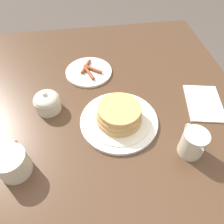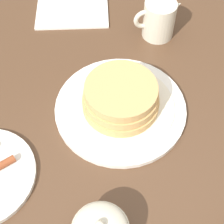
% 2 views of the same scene
% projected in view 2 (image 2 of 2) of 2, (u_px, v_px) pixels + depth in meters
% --- Properties ---
extents(ground_plane, '(8.00, 8.00, 0.00)m').
position_uv_depth(ground_plane, '(132.00, 221.00, 1.32)').
color(ground_plane, '#51473F').
extents(dining_table, '(1.47, 1.04, 0.73)m').
position_uv_depth(dining_table, '(144.00, 136.00, 0.80)').
color(dining_table, '#4C3321').
rests_on(dining_table, ground_plane).
extents(pancake_plate, '(0.27, 0.27, 0.08)m').
position_uv_depth(pancake_plate, '(121.00, 102.00, 0.70)').
color(pancake_plate, white).
rests_on(pancake_plate, dining_table).
extents(creamer_pitcher, '(0.12, 0.08, 0.10)m').
position_uv_depth(creamer_pitcher, '(159.00, 19.00, 0.82)').
color(creamer_pitcher, beige).
rests_on(creamer_pitcher, dining_table).
extents(napkin, '(0.21, 0.16, 0.01)m').
position_uv_depth(napkin, '(72.00, 12.00, 0.90)').
color(napkin, silver).
rests_on(napkin, dining_table).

